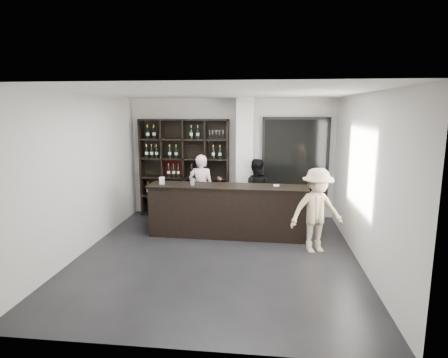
# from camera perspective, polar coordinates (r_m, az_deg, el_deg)

# --- Properties ---
(floor) EXTENTS (5.00, 5.50, 0.01)m
(floor) POSITION_cam_1_polar(r_m,az_deg,el_deg) (6.98, -1.06, -11.60)
(floor) COLOR black
(floor) RESTS_ON ground
(wine_shelf) EXTENTS (2.20, 0.35, 2.40)m
(wine_shelf) POSITION_cam_1_polar(r_m,az_deg,el_deg) (9.30, -6.04, 1.67)
(wine_shelf) COLOR black
(wine_shelf) RESTS_ON floor
(structural_column) EXTENTS (0.40, 0.40, 2.90)m
(structural_column) POSITION_cam_1_polar(r_m,az_deg,el_deg) (8.97, 3.21, 3.00)
(structural_column) COLOR silver
(structural_column) RESTS_ON floor
(glass_panel) EXTENTS (1.60, 0.08, 2.10)m
(glass_panel) POSITION_cam_1_polar(r_m,az_deg,el_deg) (9.20, 10.77, 2.71)
(glass_panel) COLOR black
(glass_panel) RESTS_ON floor
(tasting_counter) EXTENTS (3.29, 0.68, 1.08)m
(tasting_counter) POSITION_cam_1_polar(r_m,az_deg,el_deg) (7.83, 0.50, -4.87)
(tasting_counter) COLOR black
(tasting_counter) RESTS_ON floor
(taster_pink) EXTENTS (0.60, 0.41, 1.61)m
(taster_pink) POSITION_cam_1_polar(r_m,az_deg,el_deg) (8.79, -3.48, -1.44)
(taster_pink) COLOR #FFCEDE
(taster_pink) RESTS_ON floor
(taster_black) EXTENTS (0.76, 0.61, 1.50)m
(taster_black) POSITION_cam_1_polar(r_m,az_deg,el_deg) (8.83, 4.81, -1.74)
(taster_black) COLOR black
(taster_black) RESTS_ON floor
(customer) EXTENTS (1.16, 0.88, 1.58)m
(customer) POSITION_cam_1_polar(r_m,az_deg,el_deg) (7.11, 13.94, -4.71)
(customer) COLOR tan
(customer) RESTS_ON floor
(wine_glass) EXTENTS (0.09, 0.09, 0.20)m
(wine_glass) POSITION_cam_1_polar(r_m,az_deg,el_deg) (7.70, -0.69, -0.22)
(wine_glass) COLOR white
(wine_glass) RESTS_ON tasting_counter
(spit_cup) EXTENTS (0.12, 0.12, 0.13)m
(spit_cup) POSITION_cam_1_polar(r_m,az_deg,el_deg) (7.73, -4.85, -0.50)
(spit_cup) COLOR #AEC0CD
(spit_cup) RESTS_ON tasting_counter
(napkin_stack) EXTENTS (0.11, 0.11, 0.02)m
(napkin_stack) POSITION_cam_1_polar(r_m,az_deg,el_deg) (7.72, 7.98, -0.99)
(napkin_stack) COLOR white
(napkin_stack) RESTS_ON tasting_counter
(card_stand) EXTENTS (0.10, 0.05, 0.15)m
(card_stand) POSITION_cam_1_polar(r_m,az_deg,el_deg) (7.92, -9.44, -0.26)
(card_stand) COLOR white
(card_stand) RESTS_ON tasting_counter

